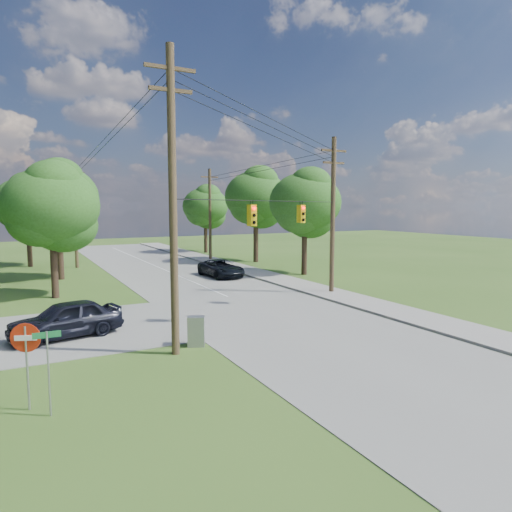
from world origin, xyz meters
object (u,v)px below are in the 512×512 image
car_cross_dark (66,319)px  car_main_north (221,268)px  pole_north_w (75,215)px  do_not_enter_sign (26,348)px  pole_sw (173,198)px  pole_north_e (210,214)px  pole_ne (333,213)px  control_cabinet (196,331)px

car_cross_dark → car_main_north: (13.30, 13.17, -0.12)m
pole_north_w → do_not_enter_sign: 33.05m
pole_sw → car_cross_dark: (-3.67, 4.49, -5.36)m
pole_sw → pole_north_w: 29.62m
pole_north_e → pole_north_w: same height
pole_north_e → pole_ne: bearing=-90.0°
pole_north_w → car_main_north: (10.02, -11.94, -4.39)m
car_cross_dark → pole_north_e: bearing=133.4°
pole_north_e → car_cross_dark: size_ratio=2.04×
pole_sw → pole_north_e: (13.50, 29.60, -1.10)m
pole_ne → pole_north_w: bearing=122.3°
pole_north_w → car_main_north: bearing=-50.0°
car_cross_dark → pole_north_w: bearing=160.3°
pole_sw → car_main_north: pole_sw is taller
pole_north_w → car_cross_dark: 25.68m
pole_sw → control_cabinet: (1.10, 0.60, -5.59)m
control_cabinet → pole_sw: bearing=-126.7°
pole_ne → do_not_enter_sign: (-18.86, -10.51, -3.60)m
pole_ne → pole_north_w: (-13.90, 22.00, -0.34)m
pole_ne → pole_north_e: 22.00m
do_not_enter_sign → car_cross_dark: bearing=100.5°
pole_north_e → pole_sw: bearing=-114.5°
pole_north_w → car_cross_dark: (-3.27, -25.11, -4.26)m
pole_ne → car_main_north: pole_ne is taller
pole_ne → control_cabinet: size_ratio=8.17×
car_cross_dark → do_not_enter_sign: 7.66m
pole_ne → pole_north_w: size_ratio=1.05×
pole_sw → pole_ne: (13.50, 7.60, -0.76)m
pole_north_w → car_main_north: 16.19m
pole_north_e → control_cabinet: bearing=-113.2°
pole_north_e → control_cabinet: (-12.40, -29.00, -4.49)m
pole_north_e → car_main_north: (-3.88, -11.94, -4.39)m
car_main_north → pole_ne: bearing=-72.5°
pole_ne → control_cabinet: pole_ne is taller
pole_sw → car_main_north: bearing=61.4°
do_not_enter_sign → pole_sw: bearing=51.9°
car_main_north → do_not_enter_sign: 25.48m
car_main_north → do_not_enter_sign: do_not_enter_sign is taller
car_cross_dark → car_main_north: car_cross_dark is taller
pole_north_e → car_cross_dark: pole_north_e is taller
pole_sw → do_not_enter_sign: pole_sw is taller
pole_sw → car_main_north: size_ratio=2.33×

